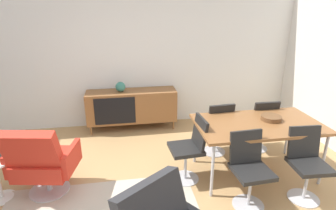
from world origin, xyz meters
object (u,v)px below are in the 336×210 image
object	(u,v)px
vase_cobalt	(120,87)
lounge_chair_red	(42,160)
wooden_bowl_on_table	(271,118)
dining_chair_front_left	(249,167)
sideboard	(132,106)
dining_chair_back_left	(217,126)
dining_chair_back_right	(260,123)
dining_chair_front_right	(307,161)
dining_chair_near_window	(190,147)
dining_table	(258,126)

from	to	relation	value
vase_cobalt	lounge_chair_red	bearing A→B (deg)	-117.95
wooden_bowl_on_table	dining_chair_front_left	xyz separation A→B (m)	(-0.56, -0.61, -0.30)
sideboard	vase_cobalt	world-z (taller)	vase_cobalt
sideboard	dining_chair_back_left	size ratio (longest dim) A/B	1.87
wooden_bowl_on_table	dining_chair_back_left	distance (m)	0.80
sideboard	dining_chair_front_left	xyz separation A→B (m)	(1.20, -2.29, 0.03)
vase_cobalt	dining_chair_back_left	distance (m)	1.85
dining_chair_back_right	dining_chair_front_left	xyz separation A→B (m)	(-0.70, -1.12, 0.00)
dining_chair_front_right	dining_chair_front_left	xyz separation A→B (m)	(-0.71, -0.00, 0.00)
dining_chair_back_right	dining_chair_back_left	bearing A→B (deg)	179.99
dining_chair_front_right	dining_chair_front_left	distance (m)	0.71
dining_chair_back_right	dining_chair_front_right	size ratio (longest dim) A/B	1.00
wooden_bowl_on_table	dining_chair_near_window	distance (m)	1.14
dining_chair_back_right	vase_cobalt	bearing A→B (deg)	150.61
dining_chair_back_left	lounge_chair_red	distance (m)	2.40
sideboard	dining_chair_back_right	bearing A→B (deg)	-31.63
sideboard	dining_table	bearing A→B (deg)	-48.06
dining_chair_front_right	dining_chair_near_window	xyz separation A→B (m)	(-1.24, 0.56, 0.00)
sideboard	dining_chair_near_window	xyz separation A→B (m)	(0.67, -1.73, 0.03)
wooden_bowl_on_table	dining_chair_front_right	distance (m)	0.70
dining_table	wooden_bowl_on_table	bearing A→B (deg)	14.94
dining_chair_front_right	dining_chair_front_left	size ratio (longest dim) A/B	1.00
vase_cobalt	dining_chair_near_window	distance (m)	1.96
dining_chair_back_right	dining_chair_back_left	xyz separation A→B (m)	(-0.69, 0.00, 0.00)
dining_chair_near_window	dining_chair_front_right	bearing A→B (deg)	-24.39
sideboard	dining_chair_back_right	world-z (taller)	dining_chair_back_right
wooden_bowl_on_table	dining_chair_front_left	bearing A→B (deg)	-132.31
vase_cobalt	dining_chair_front_left	distance (m)	2.70
dining_chair_back_right	dining_chair_front_left	distance (m)	1.32
dining_chair_near_window	dining_chair_front_left	xyz separation A→B (m)	(0.54, -0.56, 0.00)
vase_cobalt	wooden_bowl_on_table	xyz separation A→B (m)	(1.94, -1.68, -0.04)
dining_table	dining_chair_back_right	world-z (taller)	dining_chair_back_right
wooden_bowl_on_table	lounge_chair_red	distance (m)	2.89
vase_cobalt	dining_chair_back_left	xyz separation A→B (m)	(1.39, -1.18, -0.34)
dining_chair_back_right	dining_chair_near_window	bearing A→B (deg)	-155.88
vase_cobalt	wooden_bowl_on_table	bearing A→B (deg)	-40.84
vase_cobalt	lounge_chair_red	distance (m)	2.02
sideboard	wooden_bowl_on_table	distance (m)	2.46
sideboard	lounge_chair_red	distance (m)	2.08
wooden_bowl_on_table	lounge_chair_red	bearing A→B (deg)	-178.41
dining_chair_back_left	dining_chair_front_left	world-z (taller)	same
dining_table	dining_chair_back_right	xyz separation A→B (m)	(0.35, 0.56, -0.23)
sideboard	dining_chair_back_right	xyz separation A→B (m)	(1.91, -1.17, 0.03)
dining_chair_back_right	sideboard	bearing A→B (deg)	148.37
sideboard	vase_cobalt	distance (m)	0.41
dining_chair_front_left	wooden_bowl_on_table	bearing A→B (deg)	47.69
lounge_chair_red	dining_table	bearing A→B (deg)	0.54
dining_chair_front_right	dining_chair_near_window	bearing A→B (deg)	155.61
sideboard	dining_table	distance (m)	2.34
dining_table	dining_chair_front_right	bearing A→B (deg)	-57.69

